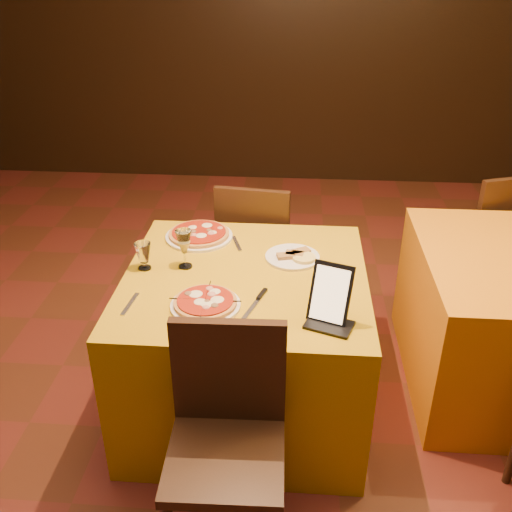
# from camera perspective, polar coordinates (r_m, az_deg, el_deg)

# --- Properties ---
(floor) EXTENTS (6.00, 7.00, 0.01)m
(floor) POSITION_cam_1_polar(r_m,az_deg,el_deg) (2.86, 0.10, -17.60)
(floor) COLOR #5E2D19
(floor) RESTS_ON ground
(wall_back) EXTENTS (6.00, 0.01, 2.80)m
(wall_back) POSITION_cam_1_polar(r_m,az_deg,el_deg) (5.53, 3.08, 21.53)
(wall_back) COLOR black
(wall_back) RESTS_ON floor
(main_table) EXTENTS (1.10, 1.10, 0.75)m
(main_table) POSITION_cam_1_polar(r_m,az_deg,el_deg) (2.80, -1.00, -8.55)
(main_table) COLOR #C3950C
(main_table) RESTS_ON floor
(chair_main_near) EXTENTS (0.39, 0.39, 0.91)m
(chair_main_near) POSITION_cam_1_polar(r_m,az_deg,el_deg) (2.16, -3.08, -19.42)
(chair_main_near) COLOR black
(chair_main_near) RESTS_ON floor
(chair_main_far) EXTENTS (0.51, 0.51, 0.91)m
(chair_main_far) POSITION_cam_1_polar(r_m,az_deg,el_deg) (3.45, 0.26, 0.78)
(chair_main_far) COLOR black
(chair_main_far) RESTS_ON floor
(chair_side_far) EXTENTS (0.60, 0.60, 0.91)m
(chair_side_far) POSITION_cam_1_polar(r_m,az_deg,el_deg) (3.88, 21.63, 1.94)
(chair_side_far) COLOR black
(chair_side_far) RESTS_ON floor
(pizza_near) EXTENTS (0.29, 0.29, 0.03)m
(pizza_near) POSITION_cam_1_polar(r_m,az_deg,el_deg) (2.37, -5.08, -4.77)
(pizza_near) COLOR white
(pizza_near) RESTS_ON main_table
(pizza_far) EXTENTS (0.34, 0.34, 0.03)m
(pizza_far) POSITION_cam_1_polar(r_m,az_deg,el_deg) (2.93, -5.72, 2.11)
(pizza_far) COLOR white
(pizza_far) RESTS_ON main_table
(cutlet_dish) EXTENTS (0.26, 0.26, 0.03)m
(cutlet_dish) POSITION_cam_1_polar(r_m,az_deg,el_deg) (2.72, 3.66, 0.00)
(cutlet_dish) COLOR white
(cutlet_dish) RESTS_ON main_table
(wine_glass) EXTENTS (0.10, 0.10, 0.19)m
(wine_glass) POSITION_cam_1_polar(r_m,az_deg,el_deg) (2.63, -7.18, 0.73)
(wine_glass) COLOR #D0CA76
(wine_glass) RESTS_ON main_table
(water_glass) EXTENTS (0.09, 0.09, 0.13)m
(water_glass) POSITION_cam_1_polar(r_m,az_deg,el_deg) (2.66, -11.18, -0.01)
(water_glass) COLOR white
(water_glass) RESTS_ON main_table
(tablet) EXTENTS (0.18, 0.15, 0.23)m
(tablet) POSITION_cam_1_polar(r_m,az_deg,el_deg) (2.24, 7.45, -3.74)
(tablet) COLOR black
(tablet) RESTS_ON main_table
(knife) EXTENTS (0.09, 0.23, 0.01)m
(knife) POSITION_cam_1_polar(r_m,az_deg,el_deg) (2.37, -0.19, -4.95)
(knife) COLOR silver
(knife) RESTS_ON main_table
(fork_near) EXTENTS (0.04, 0.17, 0.01)m
(fork_near) POSITION_cam_1_polar(r_m,az_deg,el_deg) (2.43, -12.48, -4.72)
(fork_near) COLOR silver
(fork_near) RESTS_ON main_table
(fork_far) EXTENTS (0.07, 0.16, 0.01)m
(fork_far) POSITION_cam_1_polar(r_m,az_deg,el_deg) (2.86, -1.95, 1.25)
(fork_far) COLOR #ABAAB1
(fork_far) RESTS_ON main_table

